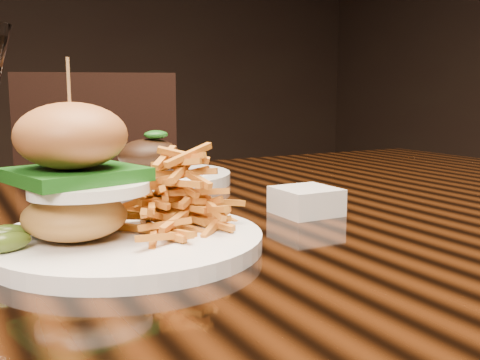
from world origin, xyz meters
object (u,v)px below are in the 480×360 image
burger_plate (124,199)px  chair_far (97,222)px  dining_table (181,270)px  far_dish (149,173)px

burger_plate → chair_far: chair_far is taller
dining_table → far_dish: far_dish is taller
far_dish → chair_far: bearing=83.4°
dining_table → chair_far: (0.12, 0.89, -0.13)m
burger_plate → dining_table: bearing=47.7°
far_dish → burger_plate: bearing=-112.8°
far_dish → dining_table: bearing=-99.9°
burger_plate → far_dish: 0.38m
dining_table → chair_far: chair_far is taller
dining_table → burger_plate: bearing=-129.7°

